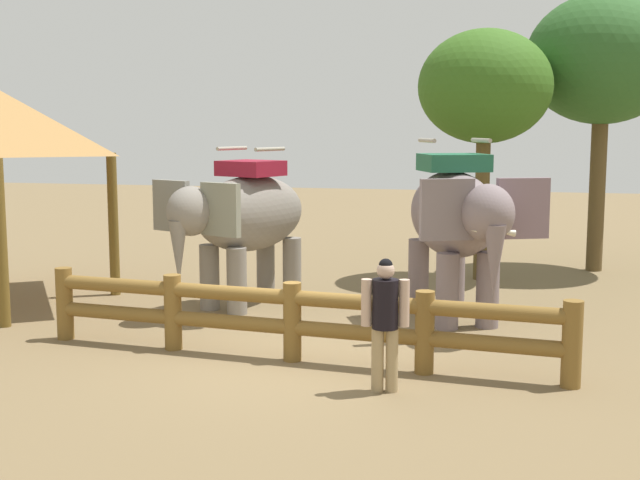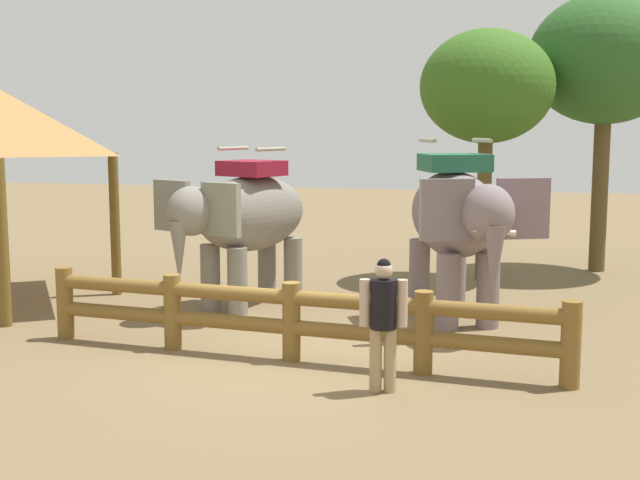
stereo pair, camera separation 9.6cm
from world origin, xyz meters
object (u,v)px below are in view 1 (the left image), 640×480
(tourist_woman_in_black, at_px, (385,315))
(tree_far_left, at_px, (485,88))
(tree_back_center, at_px, (603,61))
(log_fence, at_px, (292,316))
(elephant_center, at_px, (457,219))
(elephant_near_left, at_px, (243,218))

(tourist_woman_in_black, distance_m, tree_far_left, 8.20)
(tree_back_center, bearing_deg, log_fence, -118.58)
(tree_far_left, bearing_deg, log_fence, -107.95)
(tree_back_center, bearing_deg, elephant_center, -115.64)
(log_fence, relative_size, tree_back_center, 1.25)
(elephant_near_left, relative_size, elephant_center, 0.94)
(tourist_woman_in_black, relative_size, tree_back_center, 0.27)
(elephant_near_left, bearing_deg, tree_far_left, 42.74)
(log_fence, bearing_deg, elephant_near_left, 118.72)
(elephant_center, height_order, tourist_woman_in_black, elephant_center)
(elephant_center, bearing_deg, elephant_near_left, 176.85)
(log_fence, height_order, elephant_near_left, elephant_near_left)
(log_fence, relative_size, tree_far_left, 1.46)
(elephant_near_left, bearing_deg, tree_back_center, 39.79)
(log_fence, bearing_deg, tree_far_left, 72.05)
(elephant_center, xyz_separation_m, tree_back_center, (2.56, 5.34, 2.80))
(log_fence, distance_m, tree_far_left, 7.67)
(log_fence, height_order, tree_far_left, tree_far_left)
(log_fence, distance_m, tourist_woman_in_black, 1.74)
(elephant_center, height_order, tree_back_center, tree_back_center)
(tree_far_left, bearing_deg, elephant_near_left, -137.26)
(tourist_woman_in_black, height_order, tree_far_left, tree_far_left)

